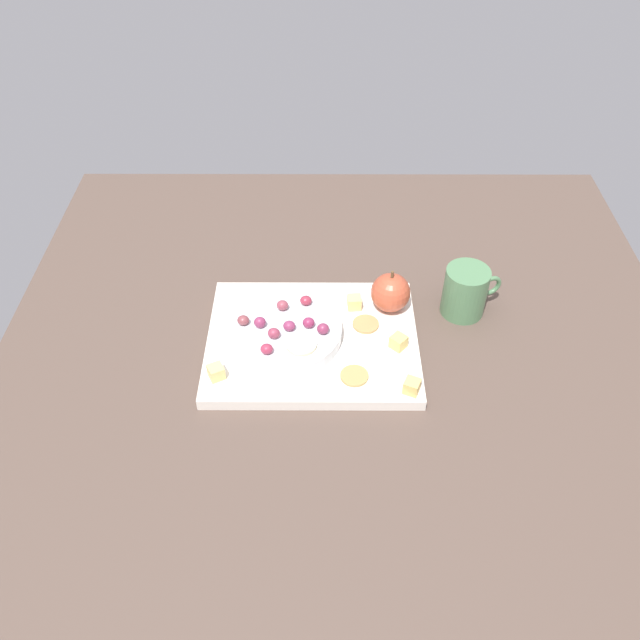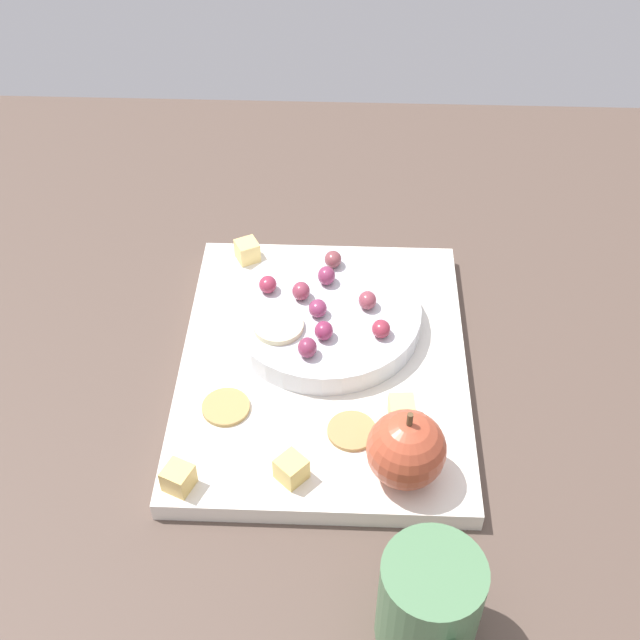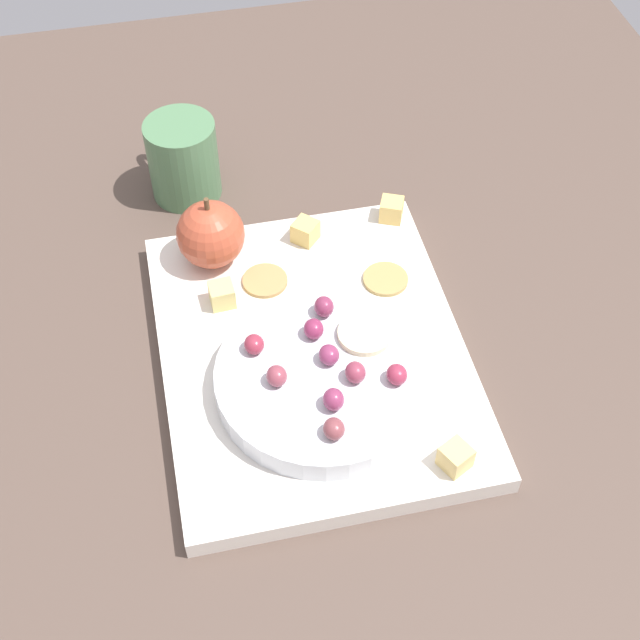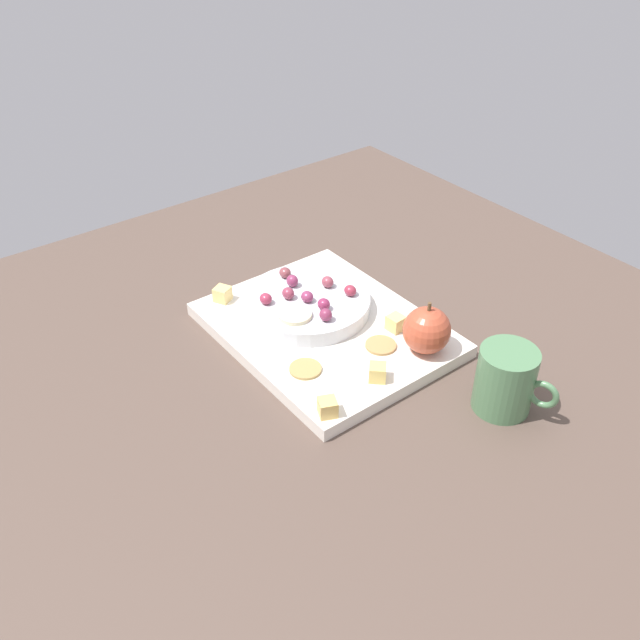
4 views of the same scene
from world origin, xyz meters
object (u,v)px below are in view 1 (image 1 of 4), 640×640
Objects in this scene: grape_0 at (306,300)px; grape_4 at (309,321)px; serving_dish at (283,333)px; cup at (466,291)px; apple_whole at (391,293)px; cracker_1 at (366,324)px; cheese_cube_0 at (216,372)px; cheese_cube_3 at (412,386)px; platter at (312,341)px; grape_5 at (274,333)px; cheese_cube_2 at (354,302)px; grape_7 at (289,326)px; cheese_cube_1 at (398,342)px; apple_slice_0 at (301,345)px; grape_6 at (243,320)px; grape_8 at (282,305)px; grape_1 at (260,324)px; grape_3 at (267,349)px; grape_2 at (323,329)px; cracker_0 at (354,376)px.

grape_0 is 5.16cm from grape_4.
cup is (-30.79, -8.76, 1.31)cm from serving_dish.
cracker_1 is (4.24, 4.44, -3.14)cm from apple_whole.
grape_4 is (9.46, 2.54, 3.04)cm from cracker_1.
cheese_cube_0 is 1.00× the size of cheese_cube_3.
platter is 17.50× the size of grape_5.
cheese_cube_2 is 1.15× the size of grape_7.
cracker_1 is (4.96, -5.04, -0.93)cm from cheese_cube_1.
cheese_cube_3 is 1.15× the size of grape_5.
grape_0 is at bearing -93.03° from apple_slice_0.
grape_7 is at bearing 170.30° from grape_6.
grape_8 is (13.85, -1.31, 3.03)cm from cracker_1.
grape_1 is 35.66cm from cup.
serving_dish reaches higher than cheese_cube_1.
cheese_cube_3 is 1.15× the size of grape_3.
grape_7 is at bearing 17.24° from cup.
grape_4 is 27.94cm from cup.
platter is at bearing -110.26° from apple_slice_0.
grape_4 is 1.00× the size of grape_5.
grape_8 is (-3.44, -4.56, -0.07)cm from grape_1.
apple_slice_0 is at bearing 41.11° from grape_2.
apple_slice_0 is at bearing -23.17° from cheese_cube_3.
cheese_cube_3 is at bearing 113.03° from cheese_cube_2.
apple_whole is 3.40× the size of grape_3.
grape_5 is (5.46, 2.73, 0.01)cm from grape_4.
grape_4 and grape_7 have the same top height.
grape_3 is at bearing 40.04° from platter.
serving_dish is 2.30cm from grape_7.
cracker_1 is at bearing -101.33° from cracker_0.
apple_whole is at bearing -179.55° from cheese_cube_2.
grape_8 is at bearing -39.76° from grape_2.
grape_4 is (0.57, -0.28, 4.23)cm from platter.
apple_whole is 9.77cm from cheese_cube_1.
cheese_cube_3 is at bearing 113.34° from cracker_1.
grape_4 and grape_8 have the same top height.
grape_7 is (2.56, 6.11, 0.03)cm from grape_0.
grape_2 is at bearing 37.44° from apple_whole.
apple_whole is 2.97× the size of cheese_cube_0.
grape_7 is at bearing 10.82° from platter.
grape_0 is at bearing -112.75° from grape_7.
grape_6 is (11.14, -0.58, 4.16)cm from platter.
platter is 17.50× the size of grape_8.
cheese_cube_2 is 0.47× the size of apple_slice_0.
grape_1 is at bearing -5.78° from grape_2.
grape_8 is at bearing 8.08° from cup.
grape_2 reaches higher than serving_dish.
grape_8 is at bearing -150.14° from grape_6.
grape_1 is 5.71cm from grape_8.
platter is at bearing -177.06° from grape_1.
grape_2 is at bearing -172.69° from grape_5.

